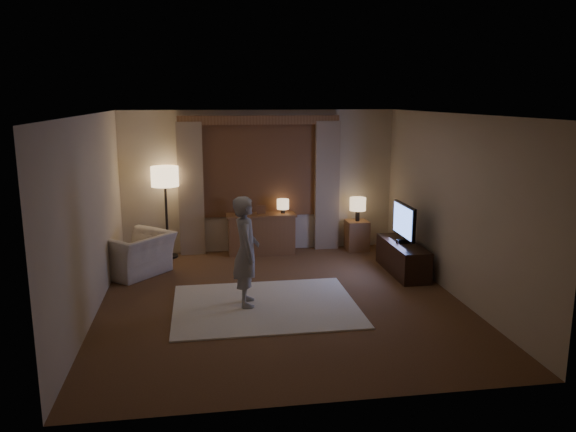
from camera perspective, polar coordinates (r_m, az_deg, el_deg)
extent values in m
cube|color=brown|center=(8.03, -0.70, -8.66)|extent=(5.00, 5.50, 0.02)
cube|color=silver|center=(7.51, -0.76, 10.39)|extent=(5.00, 5.50, 0.02)
cube|color=beige|center=(10.36, -2.91, 3.53)|extent=(5.00, 0.02, 2.60)
cube|color=beige|center=(5.03, 3.78, -5.62)|extent=(5.00, 0.02, 2.60)
cube|color=beige|center=(7.72, -19.49, -0.06)|extent=(0.02, 5.50, 2.60)
cube|color=beige|center=(8.39, 16.50, 1.05)|extent=(0.02, 5.50, 2.60)
cube|color=black|center=(10.30, -2.91, 4.89)|extent=(2.00, 0.01, 1.70)
cube|color=brown|center=(10.29, -2.90, 4.88)|extent=(2.08, 0.04, 1.78)
cube|color=#9F8664|center=(10.22, -9.84, 2.68)|extent=(0.45, 0.12, 2.40)
cube|color=#9F8664|center=(10.47, 3.98, 3.06)|extent=(0.45, 0.12, 2.40)
cube|color=brown|center=(10.17, -2.92, 9.72)|extent=(2.90, 0.14, 0.16)
cube|color=white|center=(7.82, -2.33, -9.07)|extent=(2.50, 2.00, 0.02)
cube|color=brown|center=(10.29, -2.72, -1.91)|extent=(1.20, 0.40, 0.70)
cube|color=brown|center=(10.19, -2.74, 0.54)|extent=(0.16, 0.02, 0.20)
imported|color=#999999|center=(10.15, -4.99, 0.75)|extent=(0.17, 0.13, 0.30)
cylinder|color=black|center=(10.25, -0.52, 0.39)|extent=(0.08, 0.08, 0.12)
cylinder|color=#EBC38D|center=(10.22, -0.52, 1.22)|extent=(0.22, 0.22, 0.18)
cylinder|color=black|center=(10.34, -12.06, -4.02)|extent=(0.35, 0.35, 0.03)
cylinder|color=black|center=(10.19, -12.21, -0.58)|extent=(0.04, 0.04, 1.30)
cylinder|color=#EBC38D|center=(10.05, -12.41, 3.95)|extent=(0.48, 0.48, 0.35)
imported|color=beige|center=(9.39, -15.24, -3.77)|extent=(1.37, 1.38, 0.68)
cube|color=brown|center=(10.60, 7.02, -1.97)|extent=(0.40, 0.40, 0.56)
cylinder|color=black|center=(10.52, 7.07, 0.04)|extent=(0.08, 0.08, 0.20)
cylinder|color=#EBC38D|center=(10.47, 7.10, 1.22)|extent=(0.30, 0.30, 0.24)
cube|color=black|center=(9.37, 11.56, -4.18)|extent=(0.45, 1.40, 0.50)
cube|color=black|center=(9.30, 11.63, -2.52)|extent=(0.22, 0.10, 0.06)
cube|color=black|center=(9.22, 11.72, -0.47)|extent=(0.05, 0.89, 0.54)
cube|color=#5C87FA|center=(9.21, 11.55, -0.48)|extent=(0.00, 0.83, 0.49)
imported|color=gray|center=(7.63, -4.28, -3.59)|extent=(0.37, 0.56, 1.51)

